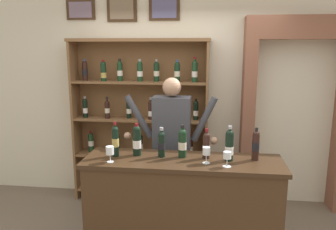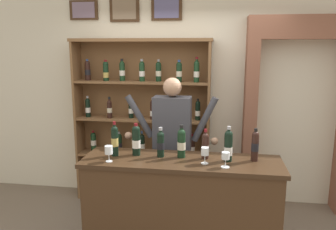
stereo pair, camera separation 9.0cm
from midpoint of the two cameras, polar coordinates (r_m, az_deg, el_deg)
The scene contains 15 objects.
back_wall at distance 4.53m, azimuth 2.98°, elevation 5.64°, with size 12.00×0.19×3.16m.
wine_shelf at distance 4.46m, azimuth -3.73°, elevation -0.44°, with size 1.79×0.32×2.14m.
archway_doorway at distance 4.53m, azimuth 21.46°, elevation 1.92°, with size 1.30×0.45×2.40m.
tasting_counter at distance 3.32m, azimuth 3.01°, elevation -16.01°, with size 1.82×0.54×1.03m.
shopkeeper at distance 3.67m, azimuth 1.47°, elevation -3.93°, with size 1.03×0.22×1.73m.
tasting_bottle_super_tuscan at distance 3.20m, azimuth -8.19°, elevation -4.20°, with size 0.07×0.07×0.33m.
tasting_bottle_brunello at distance 3.20m, azimuth -4.59°, elevation -4.22°, with size 0.08×0.08×0.31m.
tasting_bottle_prosecco at distance 3.15m, azimuth -0.44°, elevation -4.79°, with size 0.07×0.07×0.28m.
tasting_bottle_grappa at distance 3.13m, azimuth 3.11°, elevation -4.65°, with size 0.08×0.08×0.31m.
tasting_bottle_rosso at distance 3.12m, azimuth 7.14°, elevation -5.11°, with size 0.07×0.07×0.28m.
tasting_bottle_vin_santo at distance 3.08m, azimuth 10.97°, elevation -5.09°, with size 0.08×0.08×0.32m.
tasting_bottle_bianco at distance 3.14m, azimuth 15.27°, elevation -4.94°, with size 0.07×0.07×0.30m.
wine_glass_left at distance 2.94m, azimuth 10.56°, elevation -6.98°, with size 0.07×0.07×0.13m.
wine_glass_center at distance 3.00m, azimuth 7.11°, elevation -6.22°, with size 0.07×0.07×0.15m.
wine_glass_spare at distance 3.06m, azimuth -9.14°, elevation -5.94°, with size 0.07×0.07×0.15m.
Camera 2 is at (0.48, -2.92, 2.06)m, focal length 36.13 mm.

